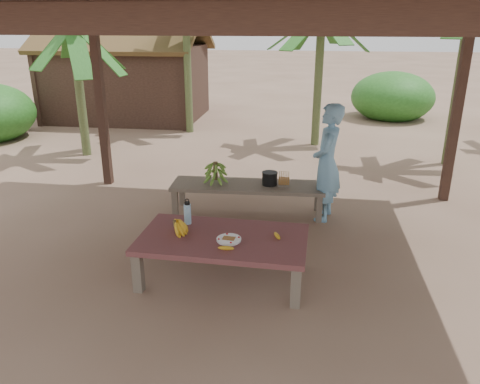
# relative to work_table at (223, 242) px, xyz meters

# --- Properties ---
(ground) EXTENTS (80.00, 80.00, 0.00)m
(ground) POSITION_rel_work_table_xyz_m (0.25, 0.57, -0.43)
(ground) COLOR brown
(ground) RESTS_ON ground
(pavilion) EXTENTS (6.60, 5.60, 2.95)m
(pavilion) POSITION_rel_work_table_xyz_m (0.24, 0.56, 2.34)
(pavilion) COLOR black
(pavilion) RESTS_ON ground
(work_table) EXTENTS (1.83, 1.06, 0.50)m
(work_table) POSITION_rel_work_table_xyz_m (0.00, 0.00, 0.00)
(work_table) COLOR brown
(work_table) RESTS_ON ground
(bench) EXTENTS (2.22, 0.69, 0.45)m
(bench) POSITION_rel_work_table_xyz_m (0.03, 1.87, -0.04)
(bench) COLOR brown
(bench) RESTS_ON ground
(ripe_banana_bunch) EXTENTS (0.33, 0.30, 0.17)m
(ripe_banana_bunch) POSITION_rel_work_table_xyz_m (-0.53, 0.01, 0.15)
(ripe_banana_bunch) COLOR gold
(ripe_banana_bunch) RESTS_ON work_table
(plate) EXTENTS (0.26, 0.26, 0.04)m
(plate) POSITION_rel_work_table_xyz_m (0.08, -0.10, 0.08)
(plate) COLOR white
(plate) RESTS_ON work_table
(loose_banana_front) EXTENTS (0.17, 0.09, 0.04)m
(loose_banana_front) POSITION_rel_work_table_xyz_m (0.09, -0.30, 0.09)
(loose_banana_front) COLOR gold
(loose_banana_front) RESTS_ON work_table
(loose_banana_side) EXTENTS (0.10, 0.14, 0.04)m
(loose_banana_side) POSITION_rel_work_table_xyz_m (0.58, 0.06, 0.09)
(loose_banana_side) COLOR gold
(loose_banana_side) RESTS_ON work_table
(water_flask) EXTENTS (0.08, 0.08, 0.31)m
(water_flask) POSITION_rel_work_table_xyz_m (-0.46, 0.29, 0.19)
(water_flask) COLOR #459AD9
(water_flask) RESTS_ON work_table
(green_banana_stalk) EXTENTS (0.31, 0.31, 0.34)m
(green_banana_stalk) POSITION_rel_work_table_xyz_m (-0.44, 1.85, 0.19)
(green_banana_stalk) COLOR #598C2D
(green_banana_stalk) RESTS_ON bench
(cooking_pot) EXTENTS (0.22, 0.22, 0.18)m
(cooking_pot) POSITION_rel_work_table_xyz_m (0.35, 1.90, 0.11)
(cooking_pot) COLOR black
(cooking_pot) RESTS_ON bench
(skewer_rack) EXTENTS (0.18, 0.09, 0.24)m
(skewer_rack) POSITION_rel_work_table_xyz_m (0.56, 1.84, 0.14)
(skewer_rack) COLOR #A57F47
(skewer_rack) RESTS_ON bench
(woman) EXTENTS (0.48, 0.66, 1.65)m
(woman) POSITION_rel_work_table_xyz_m (1.14, 1.85, 0.39)
(woman) COLOR #6BA3CB
(woman) RESTS_ON ground
(hut) EXTENTS (4.40, 3.43, 2.85)m
(hut) POSITION_rel_work_table_xyz_m (-4.25, 8.57, 0.67)
(hut) COLOR black
(hut) RESTS_ON ground
(banana_plant_ne) EXTENTS (1.80, 1.80, 3.34)m
(banana_plant_ne) POSITION_rel_work_table_xyz_m (3.62, 4.94, 2.41)
(banana_plant_ne) COLOR #596638
(banana_plant_ne) RESTS_ON ground
(banana_plant_n) EXTENTS (1.80, 1.80, 3.08)m
(banana_plant_n) POSITION_rel_work_table_xyz_m (1.05, 6.11, 2.16)
(banana_plant_n) COLOR #596638
(banana_plant_n) RESTS_ON ground
(banana_plant_nw) EXTENTS (1.80, 1.80, 3.46)m
(banana_plant_nw) POSITION_rel_work_table_xyz_m (-2.10, 6.96, 2.53)
(banana_plant_nw) COLOR #596638
(banana_plant_nw) RESTS_ON ground
(banana_plant_w) EXTENTS (1.80, 1.80, 2.78)m
(banana_plant_w) POSITION_rel_work_table_xyz_m (-3.75, 4.56, 1.86)
(banana_plant_w) COLOR #596638
(banana_plant_w) RESTS_ON ground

